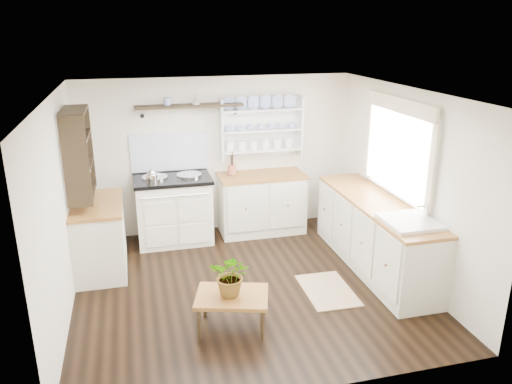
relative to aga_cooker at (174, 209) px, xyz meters
The scene contains 19 objects.
floor 1.79m from the aga_cooker, 65.81° to the right, with size 4.00×3.80×0.01m, color black.
wall_back 1.02m from the aga_cooker, 25.10° to the left, with size 4.00×0.02×2.30m, color silver.
wall_right 3.20m from the aga_cooker, 30.13° to the right, with size 0.02×3.80×2.30m, color silver.
wall_left 2.14m from the aga_cooker, 129.52° to the right, with size 0.02×3.80×2.30m, color silver.
ceiling 2.50m from the aga_cooker, 65.81° to the right, with size 4.00×3.80×0.01m, color white.
window 3.20m from the aga_cooker, 28.14° to the right, with size 0.08×1.55×1.22m.
aga_cooker is the anchor object (origin of this frame).
back_cabinets 1.31m from the aga_cooker, ahead, with size 1.27×0.63×0.90m.
right_cabinets 2.82m from the aga_cooker, 31.43° to the right, with size 0.62×2.43×0.90m.
belfast_sink 3.29m from the aga_cooker, 42.70° to the right, with size 0.55×0.60×0.45m.
left_cabinets 1.20m from the aga_cooker, 146.06° to the right, with size 0.62×1.13×0.90m.
plate_rack 1.75m from the aga_cooker, 12.23° to the left, with size 1.20×0.22×0.90m.
high_shelf 1.47m from the aga_cooker, 34.22° to the left, with size 1.50×0.29×0.16m.
left_shelving 1.69m from the aga_cooker, 149.46° to the right, with size 0.28×0.80×1.05m, color black.
kettle 0.62m from the aga_cooker, 156.85° to the right, with size 0.16×0.16×0.20m, color silver, non-canonical shape.
utensil_crock 1.01m from the aga_cooker, ahead, with size 0.12×0.12×0.14m, color #9F4E3A.
center_table 2.42m from the aga_cooker, 81.62° to the right, with size 0.84×0.70×0.39m.
potted_plant 2.42m from the aga_cooker, 81.62° to the right, with size 0.41×0.35×0.45m, color #3F7233.
floor_rug 2.55m from the aga_cooker, 50.27° to the right, with size 0.55×0.85×0.02m, color #927D55.
Camera 1 is at (-1.22, -5.20, 2.99)m, focal length 35.00 mm.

